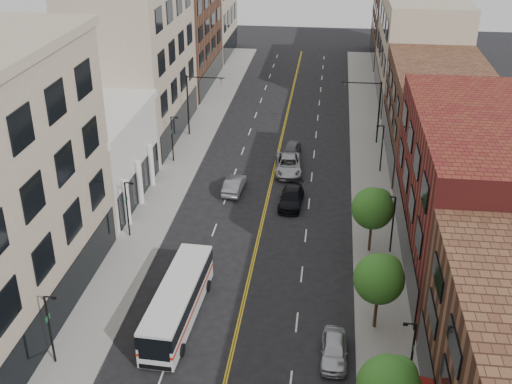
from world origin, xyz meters
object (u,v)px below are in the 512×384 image
at_px(car_parked_far, 334,350).
at_px(car_lane_c, 291,150).
at_px(car_lane_behind, 234,185).
at_px(car_lane_b, 288,165).
at_px(city_bus, 178,300).
at_px(car_lane_a, 291,198).

xyz_separation_m(car_parked_far, car_lane_c, (-5.08, 32.64, -0.00)).
bearing_deg(car_parked_far, car_lane_behind, 113.69).
distance_m(car_parked_far, car_lane_b, 28.82).
distance_m(car_parked_far, car_lane_c, 33.03).
height_order(city_bus, car_lane_behind, city_bus).
bearing_deg(car_lane_c, car_lane_b, -82.42).
relative_size(car_lane_a, car_lane_b, 0.87).
relative_size(car_parked_far, car_lane_behind, 0.92).
relative_size(city_bus, car_lane_c, 2.61).
xyz_separation_m(car_parked_far, car_lane_b, (-5.08, 28.36, 0.09)).
relative_size(city_bus, car_lane_a, 2.17).
bearing_deg(city_bus, car_lane_b, 79.97).
bearing_deg(car_lane_a, city_bus, -106.37).
relative_size(car_lane_b, car_lane_c, 1.38).
relative_size(car_lane_a, car_lane_c, 1.20).
bearing_deg(car_lane_b, car_lane_behind, -137.53).
height_order(car_parked_far, car_lane_c, car_parked_far).
height_order(car_parked_far, car_lane_behind, car_lane_behind).
height_order(car_parked_far, car_lane_b, car_lane_b).
xyz_separation_m(city_bus, car_lane_behind, (0.83, 20.27, -0.88)).
relative_size(city_bus, car_lane_b, 1.89).
relative_size(car_lane_behind, car_lane_c, 1.09).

